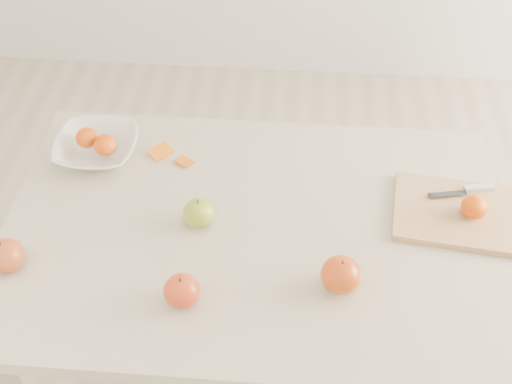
{
  "coord_description": "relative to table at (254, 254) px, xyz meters",
  "views": [
    {
      "loc": [
        0.08,
        -1.01,
        1.89
      ],
      "look_at": [
        0.0,
        0.05,
        0.82
      ],
      "focal_mm": 45.0,
      "sensor_mm": 36.0,
      "label": 1
    }
  ],
  "objects": [
    {
      "name": "ground",
      "position": [
        0.0,
        0.0,
        -0.65
      ],
      "size": [
        3.5,
        3.5,
        0.0
      ],
      "primitive_type": "plane",
      "color": "#C6B293",
      "rests_on": "ground"
    },
    {
      "name": "table",
      "position": [
        0.0,
        0.0,
        0.0
      ],
      "size": [
        1.2,
        0.8,
        0.75
      ],
      "color": "beige",
      "rests_on": "ground"
    },
    {
      "name": "cutting_board",
      "position": [
        0.48,
        0.08,
        0.11
      ],
      "size": [
        0.32,
        0.25,
        0.02
      ],
      "primitive_type": "cube",
      "rotation": [
        0.0,
        0.0,
        -0.12
      ],
      "color": "tan",
      "rests_on": "table"
    },
    {
      "name": "board_tangerine",
      "position": [
        0.51,
        0.07,
        0.14
      ],
      "size": [
        0.06,
        0.06,
        0.05
      ],
      "primitive_type": "ellipsoid",
      "color": "#DE4A07",
      "rests_on": "cutting_board"
    },
    {
      "name": "fruit_bowl",
      "position": [
        -0.43,
        0.22,
        0.13
      ],
      "size": [
        0.22,
        0.22,
        0.05
      ],
      "primitive_type": "imported",
      "color": "white",
      "rests_on": "table"
    },
    {
      "name": "bowl_tangerine_near",
      "position": [
        -0.46,
        0.23,
        0.15
      ],
      "size": [
        0.06,
        0.06,
        0.05
      ],
      "primitive_type": "ellipsoid",
      "color": "#DF4E07",
      "rests_on": "fruit_bowl"
    },
    {
      "name": "bowl_tangerine_far",
      "position": [
        -0.4,
        0.21,
        0.15
      ],
      "size": [
        0.06,
        0.06,
        0.05
      ],
      "primitive_type": "ellipsoid",
      "color": "#E64F08",
      "rests_on": "fruit_bowl"
    },
    {
      "name": "orange_peel_a",
      "position": [
        -0.27,
        0.24,
        0.1
      ],
      "size": [
        0.07,
        0.07,
        0.01
      ],
      "primitive_type": "cube",
      "rotation": [
        0.21,
        0.0,
        0.82
      ],
      "color": "orange",
      "rests_on": "table"
    },
    {
      "name": "orange_peel_b",
      "position": [
        -0.2,
        0.21,
        0.1
      ],
      "size": [
        0.06,
        0.05,
        0.01
      ],
      "primitive_type": "cube",
      "rotation": [
        -0.14,
        0.0,
        -0.59
      ],
      "color": "#D3600E",
      "rests_on": "table"
    },
    {
      "name": "paring_knife",
      "position": [
        0.53,
        0.15,
        0.12
      ],
      "size": [
        0.17,
        0.06,
        0.01
      ],
      "color": "silver",
      "rests_on": "cutting_board"
    },
    {
      "name": "apple_green",
      "position": [
        -0.13,
        0.01,
        0.13
      ],
      "size": [
        0.08,
        0.08,
        0.07
      ],
      "primitive_type": "ellipsoid",
      "color": "#6C9618",
      "rests_on": "table"
    },
    {
      "name": "apple_red_d",
      "position": [
        -0.54,
        -0.16,
        0.14
      ],
      "size": [
        0.08,
        0.08,
        0.07
      ],
      "primitive_type": "ellipsoid",
      "color": "maroon",
      "rests_on": "table"
    },
    {
      "name": "apple_red_c",
      "position": [
        -0.14,
        -0.22,
        0.13
      ],
      "size": [
        0.08,
        0.08,
        0.07
      ],
      "primitive_type": "ellipsoid",
      "color": "#960A06",
      "rests_on": "table"
    },
    {
      "name": "apple_red_e",
      "position": [
        0.2,
        -0.16,
        0.14
      ],
      "size": [
        0.09,
        0.09,
        0.08
      ],
      "primitive_type": "ellipsoid",
      "color": "maroon",
      "rests_on": "table"
    }
  ]
}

